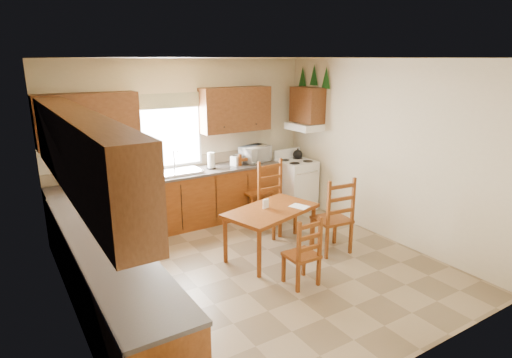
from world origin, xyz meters
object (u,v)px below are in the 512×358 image
chair_far_left (277,199)px  stove (295,185)px  chair_near_left (302,250)px  chair_far_right (256,187)px  microwave (255,154)px  dining_table (271,232)px  chair_near_right (332,214)px

chair_far_left → stove: bearing=37.2°
stove → chair_near_left: 2.79m
chair_near_left → stove: bearing=-125.0°
stove → chair_far_right: size_ratio=0.80×
microwave → stove: bearing=-36.5°
chair_far_left → chair_far_right: (0.09, 0.76, -0.02)m
dining_table → chair_far_right: (0.62, 1.37, 0.21)m
microwave → chair_far_right: bearing=-134.3°
dining_table → chair_far_right: 1.52m
chair_far_right → chair_near_right: bearing=-83.3°
microwave → chair_far_right: size_ratio=0.43×
chair_near_left → chair_near_right: (0.95, 0.52, 0.11)m
microwave → dining_table: (-0.80, -1.68, -0.72)m
dining_table → chair_near_right: (0.81, -0.35, 0.21)m
microwave → chair_far_right: microwave is taller
chair_near_left → chair_near_right: chair_near_right is taller
chair_far_right → microwave: bearing=61.0°
stove → chair_near_left: size_ratio=0.99×
dining_table → microwave: bearing=49.4°
microwave → chair_near_right: 2.09m
stove → chair_far_right: chair_far_right is taller
chair_near_right → chair_far_left: (-0.28, 0.96, 0.02)m
dining_table → chair_near_right: chair_near_right is taller
dining_table → chair_far_left: 0.84m
chair_near_right → chair_far_left: 1.00m
stove → chair_near_left: chair_near_left is taller
dining_table → chair_far_right: chair_far_right is taller
microwave → chair_near_left: microwave is taller
stove → chair_far_left: bearing=-144.1°
dining_table → chair_far_left: bearing=33.5°
stove → chair_far_right: 0.89m
chair_near_left → chair_far_right: 2.36m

